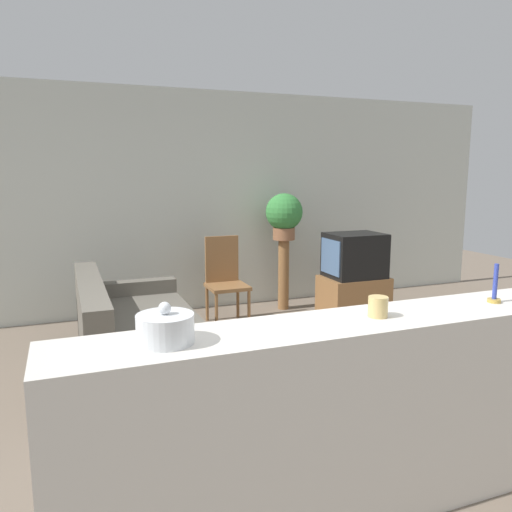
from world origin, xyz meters
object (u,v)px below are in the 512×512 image
object	(u,v)px
wooden_chair	(225,277)
potted_plant	(284,214)
decorative_bowl	(165,328)
couch	(136,338)
television	(354,255)

from	to	relation	value
wooden_chair	potted_plant	xyz separation A→B (m)	(0.85, 0.25, 0.67)
decorative_bowl	couch	bearing A→B (deg)	85.96
wooden_chair	television	bearing A→B (deg)	-16.59
potted_plant	decorative_bowl	distance (m)	4.21
couch	decorative_bowl	bearing A→B (deg)	-94.04
couch	decorative_bowl	size ratio (longest dim) A/B	7.88
wooden_chair	decorative_bowl	size ratio (longest dim) A/B	4.05
couch	wooden_chair	size ratio (longest dim) A/B	1.94
wooden_chair	decorative_bowl	world-z (taller)	decorative_bowl
television	wooden_chair	world-z (taller)	television
couch	potted_plant	distance (m)	2.59
wooden_chair	potted_plant	bearing A→B (deg)	16.21
wooden_chair	decorative_bowl	bearing A→B (deg)	-111.62
television	potted_plant	bearing A→B (deg)	131.21
couch	wooden_chair	distance (m)	1.62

